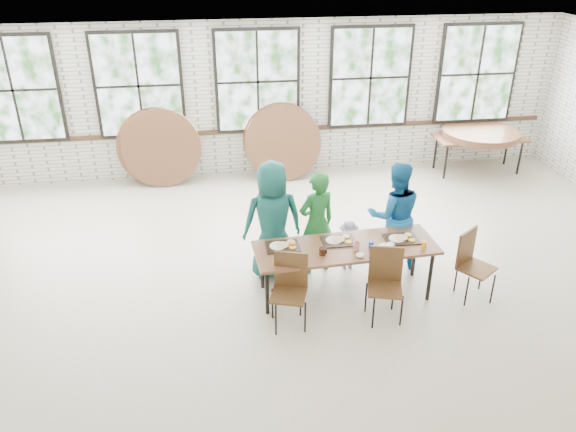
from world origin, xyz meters
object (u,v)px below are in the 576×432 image
(chair_near_right, at_px, (385,277))
(storage_table, at_px, (480,139))
(dining_table, at_px, (346,250))
(chair_near_left, at_px, (290,283))

(chair_near_right, distance_m, storage_table, 5.50)
(chair_near_right, height_order, storage_table, chair_near_right)
(dining_table, relative_size, storage_table, 1.36)
(dining_table, height_order, chair_near_right, chair_near_right)
(storage_table, bearing_deg, chair_near_left, -135.75)
(chair_near_left, height_order, chair_near_right, same)
(dining_table, relative_size, chair_near_left, 2.57)
(chair_near_left, height_order, storage_table, chair_near_left)
(dining_table, bearing_deg, chair_near_left, -152.88)
(chair_near_left, distance_m, chair_near_right, 1.20)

